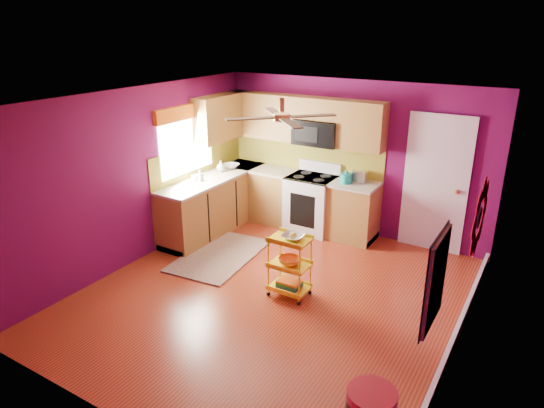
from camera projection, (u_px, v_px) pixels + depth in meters
The scene contains 17 objects.
ground at pixel (273, 295), 6.27m from camera, with size 5.00×5.00×0.00m, color maroon.
room_envelope at pixel (275, 175), 5.68m from camera, with size 4.54×5.04×2.52m.
lower_cabinets at pixel (260, 203), 8.22m from camera, with size 2.81×2.31×0.94m.
electric_range at pixel (312, 203), 8.10m from camera, with size 0.76×0.66×1.13m.
upper_cabinetry at pixel (276, 120), 7.97m from camera, with size 2.80×2.30×1.26m.
left_window at pixel (186, 130), 7.57m from camera, with size 0.08×1.35×1.08m.
panel_door at pixel (435, 186), 7.23m from camera, with size 0.95×0.11×2.15m.
right_wall_art at pixel (463, 241), 4.41m from camera, with size 0.04×2.74×1.04m.
ceiling_fan at pixel (282, 116), 5.62m from camera, with size 1.01×1.01×0.26m.
shag_rug at pixel (220, 255), 7.32m from camera, with size 0.98×1.60×0.02m, color black.
rolling_cart at pixel (290, 263), 6.11m from camera, with size 0.50×0.37×0.90m.
teal_kettle at pixel (346, 178), 7.58m from camera, with size 0.18×0.18×0.21m.
toaster at pixel (360, 176), 7.65m from camera, with size 0.22×0.15×0.18m, color beige.
soap_bottle_a at pixel (200, 176), 7.68m from camera, with size 0.08×0.08×0.18m, color #EA3F72.
soap_bottle_b at pixel (221, 166), 8.19m from camera, with size 0.15×0.15×0.19m, color white.
counter_dish at pixel (230, 166), 8.40m from camera, with size 0.29×0.29×0.07m, color white.
counter_cup at pixel (196, 178), 7.72m from camera, with size 0.13×0.13×0.10m, color white.
Camera 1 is at (2.81, -4.67, 3.31)m, focal length 32.00 mm.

